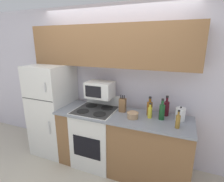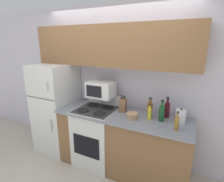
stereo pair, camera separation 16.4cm
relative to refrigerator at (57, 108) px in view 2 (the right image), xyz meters
name	(u,v)px [view 2 (the right image)]	position (x,y,z in m)	size (l,w,h in m)	color
ground_plane	(94,173)	(1.00, -0.34, -0.80)	(12.00, 12.00, 0.00)	beige
wall_back	(115,84)	(1.00, 0.38, 0.48)	(8.00, 0.05, 2.55)	silver
lower_cabinets	(121,142)	(1.32, -0.04, -0.33)	(2.01, 0.66, 0.93)	brown
refrigerator	(57,108)	(0.00, 0.00, 0.00)	(0.64, 0.71, 1.60)	silver
upper_cabinets	(110,46)	(1.00, 0.20, 1.11)	(2.65, 0.31, 0.63)	brown
stove	(97,135)	(0.88, -0.05, -0.31)	(0.63, 0.64, 1.10)	silver
microwave	(101,89)	(0.90, 0.10, 0.44)	(0.42, 0.31, 0.25)	silver
knife_block	(123,105)	(1.30, 0.06, 0.24)	(0.10, 0.09, 0.27)	brown
bowl	(132,116)	(1.51, -0.11, 0.18)	(0.17, 0.17, 0.09)	tan
bottle_vinegar	(177,123)	(2.10, -0.19, 0.23)	(0.06, 0.06, 0.24)	olive
bottle_cooking_spray	(150,113)	(1.73, -0.01, 0.22)	(0.06, 0.06, 0.22)	gold
bottle_wine_red	(167,109)	(1.93, 0.16, 0.25)	(0.08, 0.08, 0.30)	#470F19
bottle_wine_green	(162,113)	(1.89, 0.00, 0.25)	(0.08, 0.08, 0.30)	#194C23
bottle_whiskey	(150,109)	(1.70, 0.09, 0.24)	(0.08, 0.08, 0.28)	brown
kettle	(181,116)	(2.12, 0.05, 0.23)	(0.13, 0.13, 0.20)	white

